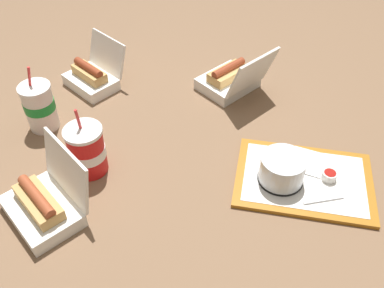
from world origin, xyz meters
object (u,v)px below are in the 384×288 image
at_px(plastic_fork, 323,199).
at_px(clamshell_hotdog_back, 231,79).
at_px(clamshell_hotdog_left, 93,76).
at_px(ketchup_cup, 329,175).
at_px(soda_cup_front, 40,106).
at_px(clamshell_hotdog_right, 44,204).
at_px(food_tray, 304,180).
at_px(cake_container, 282,170).
at_px(soda_cup_left, 87,150).

xyz_separation_m(plastic_fork, clamshell_hotdog_back, (0.24, -0.49, 0.03)).
bearing_deg(clamshell_hotdog_left, ketchup_cup, 151.58).
height_order(plastic_fork, soda_cup_front, soda_cup_front).
bearing_deg(clamshell_hotdog_left, clamshell_hotdog_back, -178.42).
distance_m(ketchup_cup, clamshell_hotdog_right, 0.75).
bearing_deg(plastic_fork, clamshell_hotdog_back, -79.07).
bearing_deg(food_tray, ketchup_cup, -178.58).
height_order(ketchup_cup, plastic_fork, ketchup_cup).
distance_m(cake_container, ketchup_cup, 0.13).
xyz_separation_m(clamshell_hotdog_right, soda_cup_front, (0.12, -0.34, 0.04)).
relative_size(food_tray, clamshell_hotdog_left, 1.67).
distance_m(soda_cup_left, soda_cup_front, 0.26).
distance_m(food_tray, ketchup_cup, 0.07).
relative_size(plastic_fork, soda_cup_left, 0.53).
bearing_deg(clamshell_hotdog_left, plastic_fork, 146.31).
height_order(cake_container, clamshell_hotdog_back, clamshell_hotdog_back).
relative_size(food_tray, ketchup_cup, 9.97).
xyz_separation_m(food_tray, clamshell_hotdog_back, (0.20, -0.42, 0.03)).
bearing_deg(clamshell_hotdog_left, cake_container, 145.98).
xyz_separation_m(ketchup_cup, clamshell_hotdog_right, (0.73, 0.16, 0.01)).
relative_size(food_tray, soda_cup_left, 1.93).
distance_m(ketchup_cup, clamshell_hotdog_left, 0.85).
distance_m(cake_container, clamshell_hotdog_right, 0.62).
xyz_separation_m(clamshell_hotdog_left, soda_cup_left, (-0.09, 0.40, 0.03)).
xyz_separation_m(cake_container, clamshell_hotdog_back, (0.14, -0.43, -0.01)).
relative_size(clamshell_hotdog_right, clamshell_hotdog_left, 1.11).
bearing_deg(plastic_fork, clamshell_hotdog_right, -8.50).
relative_size(clamshell_hotdog_back, clamshell_hotdog_left, 1.16).
xyz_separation_m(ketchup_cup, clamshell_hotdog_left, (0.75, -0.40, 0.01)).
relative_size(cake_container, ketchup_cup, 3.10).
bearing_deg(ketchup_cup, clamshell_hotdog_left, -28.42).
height_order(food_tray, ketchup_cup, ketchup_cup).
height_order(clamshell_hotdog_back, soda_cup_front, soda_cup_front).
bearing_deg(clamshell_hotdog_right, cake_container, -166.03).
distance_m(food_tray, clamshell_hotdog_left, 0.79).
bearing_deg(soda_cup_left, food_tray, 179.40).
height_order(ketchup_cup, soda_cup_left, soda_cup_left).
height_order(ketchup_cup, clamshell_hotdog_left, clamshell_hotdog_left).
bearing_deg(food_tray, soda_cup_left, -0.60).
bearing_deg(cake_container, clamshell_hotdog_left, -34.02).
relative_size(clamshell_hotdog_left, soda_cup_front, 1.13).
bearing_deg(cake_container, food_tray, -171.80).
bearing_deg(clamshell_hotdog_left, clamshell_hotdog_right, 91.48).
bearing_deg(clamshell_hotdog_right, clamshell_hotdog_left, -88.52).
relative_size(food_tray, soda_cup_front, 1.88).
bearing_deg(plastic_fork, ketchup_cup, -124.09).
distance_m(plastic_fork, clamshell_hotdog_back, 0.55).
xyz_separation_m(cake_container, clamshell_hotdog_right, (0.60, 0.15, -0.01)).
bearing_deg(cake_container, clamshell_hotdog_back, -72.20).
height_order(plastic_fork, clamshell_hotdog_back, clamshell_hotdog_back).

